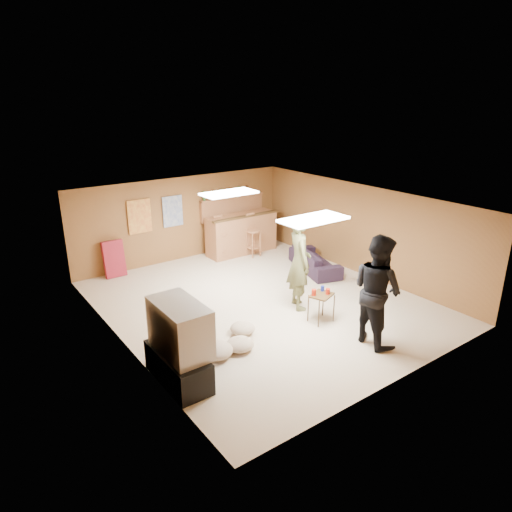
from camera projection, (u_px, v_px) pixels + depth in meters
ground at (261, 302)px, 9.77m from camera, size 7.00×7.00×0.00m
ceiling at (262, 202)px, 9.02m from camera, size 6.00×7.00×0.02m
wall_back at (183, 219)px, 12.06m from camera, size 6.00×0.02×2.20m
wall_front at (403, 318)px, 6.73m from camera, size 6.00×0.02×2.20m
wall_left at (120, 289)px, 7.73m from camera, size 0.02×7.00×2.20m
wall_right at (361, 230)px, 11.05m from camera, size 0.02×7.00×2.20m
tv_stand at (178, 367)px, 7.03m from camera, size 0.55×1.30×0.50m
dvd_box at (191, 367)px, 7.19m from camera, size 0.35×0.50×0.08m
tv_body at (180, 328)px, 6.85m from camera, size 0.60×1.10×0.80m
tv_screen at (198, 322)px, 7.02m from camera, size 0.02×0.95×0.65m
bar_counter at (242, 234)px, 12.66m from camera, size 2.00×0.60×1.10m
bar_lip at (247, 216)px, 12.28m from camera, size 2.10×0.12×0.05m
bar_shelf at (232, 197)px, 12.68m from camera, size 2.00×0.18×0.05m
bar_backing at (232, 208)px, 12.80m from camera, size 2.00×0.14×0.60m
poster_left at (140, 216)px, 11.28m from camera, size 0.60×0.03×0.85m
poster_right at (173, 211)px, 11.78m from camera, size 0.55×0.03×0.80m
folding_chair_stack at (114, 259)px, 11.02m from camera, size 0.50×0.26×0.91m
ceiling_panel_front at (314, 219)px, 7.89m from camera, size 1.20×0.60×0.04m
ceiling_panel_back at (229, 193)px, 9.95m from camera, size 1.20×0.60×0.04m
person_olive at (299, 262)px, 9.25m from camera, size 0.71×0.85×1.99m
person_black at (377, 290)px, 7.92m from camera, size 0.87×1.06×2.01m
sofa at (315, 260)px, 11.49m from camera, size 1.21×1.91×0.52m
tray_table at (321, 308)px, 8.87m from camera, size 0.54×0.49×0.57m
cup_red_near at (314, 292)px, 8.72m from camera, size 0.11×0.11×0.12m
cup_red_far at (328, 291)px, 8.77m from camera, size 0.10×0.10×0.11m
cup_blue at (323, 288)px, 8.92m from camera, size 0.08×0.08×0.10m
bar_stool_left at (221, 240)px, 12.14m from camera, size 0.43×0.43×1.07m
bar_stool_right at (254, 234)px, 12.35m from camera, size 0.50×0.50×1.25m
cushion_near_tv at (217, 350)px, 7.71m from camera, size 0.56×0.56×0.25m
cushion_mid at (243, 328)px, 8.48m from camera, size 0.58×0.58×0.21m
cushion_far at (240, 344)px, 7.93m from camera, size 0.55×0.55×0.22m
bottle_row at (226, 193)px, 12.50m from camera, size 1.48×0.08×0.26m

